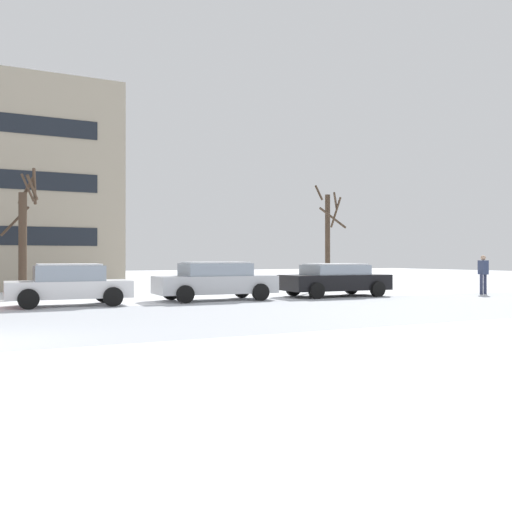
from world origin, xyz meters
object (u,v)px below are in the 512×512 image
(parked_car_white, at_px, (69,284))
(parked_car_black, at_px, (335,279))
(pedestrian_crossing, at_px, (483,272))
(parked_car_silver, at_px, (215,281))

(parked_car_white, relative_size, parked_car_black, 0.89)
(parked_car_white, height_order, pedestrian_crossing, pedestrian_crossing)
(parked_car_silver, xyz_separation_m, pedestrian_crossing, (11.92, -1.87, 0.25))
(parked_car_black, bearing_deg, parked_car_silver, 178.32)
(parked_car_black, bearing_deg, parked_car_white, 179.79)
(parked_car_white, height_order, parked_car_black, parked_car_white)
(pedestrian_crossing, bearing_deg, parked_car_white, 174.17)
(parked_car_silver, height_order, pedestrian_crossing, pedestrian_crossing)
(parked_car_white, relative_size, pedestrian_crossing, 2.33)
(parked_car_silver, distance_m, pedestrian_crossing, 12.07)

